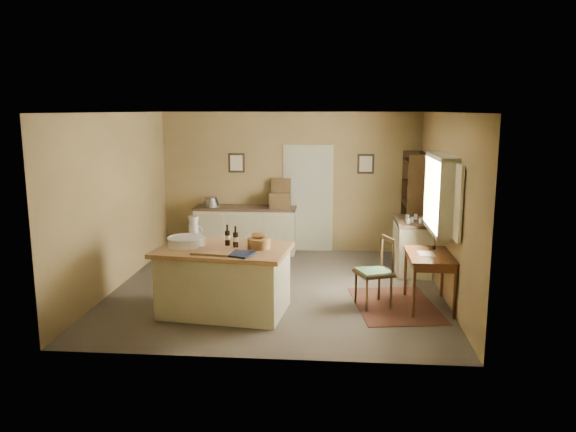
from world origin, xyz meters
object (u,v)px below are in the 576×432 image
object	(u,v)px
right_cabinet	(412,245)
shelving_unit	(415,206)
sideboard	(246,228)
writing_desk	(430,260)
desk_chair	(374,273)
work_island	(224,278)

from	to	relation	value
right_cabinet	shelving_unit	distance (m)	1.02
sideboard	writing_desk	distance (m)	4.15
shelving_unit	desk_chair	bearing A→B (deg)	-109.13
shelving_unit	right_cabinet	bearing A→B (deg)	-100.01
work_island	sideboard	distance (m)	3.27
sideboard	right_cabinet	bearing A→B (deg)	-19.28
writing_desk	right_cabinet	world-z (taller)	right_cabinet
desk_chair	shelving_unit	bearing A→B (deg)	48.95
work_island	writing_desk	size ratio (longest dim) A/B	1.86
sideboard	shelving_unit	distance (m)	3.23
sideboard	right_cabinet	xyz separation A→B (m)	(3.04, -1.06, -0.02)
work_island	writing_desk	distance (m)	2.87
work_island	desk_chair	bearing A→B (deg)	17.72
work_island	shelving_unit	size ratio (longest dim) A/B	0.95
sideboard	desk_chair	world-z (taller)	sideboard
writing_desk	shelving_unit	bearing A→B (deg)	86.68
desk_chair	right_cabinet	xyz separation A→B (m)	(0.77, 1.80, -0.03)
work_island	writing_desk	world-z (taller)	work_island
work_island	desk_chair	distance (m)	2.09
work_island	writing_desk	xyz separation A→B (m)	(2.83, 0.44, 0.19)
writing_desk	shelving_unit	size ratio (longest dim) A/B	0.51
sideboard	desk_chair	distance (m)	3.65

